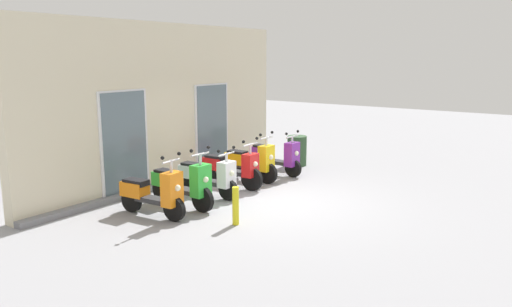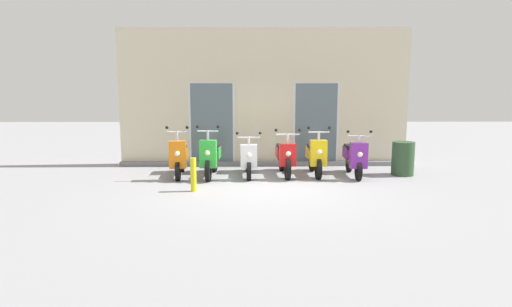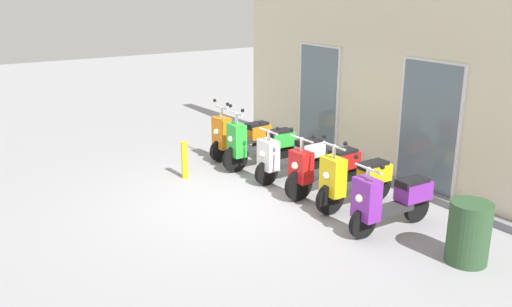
{
  "view_description": "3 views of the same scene",
  "coord_description": "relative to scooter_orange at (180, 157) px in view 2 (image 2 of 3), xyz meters",
  "views": [
    {
      "loc": [
        -8.29,
        -5.48,
        3.0
      ],
      "look_at": [
        0.49,
        0.75,
        0.87
      ],
      "focal_mm": 34.75,
      "sensor_mm": 36.0,
      "label": 1
    },
    {
      "loc": [
        -0.35,
        -8.56,
        2.02
      ],
      "look_at": [
        -0.24,
        0.9,
        0.62
      ],
      "focal_mm": 29.04,
      "sensor_mm": 36.0,
      "label": 2
    },
    {
      "loc": [
        7.17,
        -4.32,
        3.43
      ],
      "look_at": [
        -0.59,
        0.72,
        0.56
      ],
      "focal_mm": 37.95,
      "sensor_mm": 36.0,
      "label": 3
    }
  ],
  "objects": [
    {
      "name": "scooter_orange",
      "position": [
        0.0,
        0.0,
        0.0
      ],
      "size": [
        0.52,
        1.54,
        1.26
      ],
      "color": "black",
      "rests_on": "ground_plane"
    },
    {
      "name": "curb_bollard",
      "position": [
        0.54,
        -1.54,
        -0.12
      ],
      "size": [
        0.12,
        0.12,
        0.7
      ],
      "primitive_type": "cylinder",
      "color": "yellow",
      "rests_on": "ground_plane"
    },
    {
      "name": "scooter_red",
      "position": [
        2.54,
        0.13,
        -0.01
      ],
      "size": [
        0.61,
        1.68,
        1.19
      ],
      "color": "black",
      "rests_on": "ground_plane"
    },
    {
      "name": "storefront_facade",
      "position": [
        2.08,
        1.68,
        1.34
      ],
      "size": [
        7.94,
        0.5,
        3.74
      ],
      "color": "beige",
      "rests_on": "ground_plane"
    },
    {
      "name": "trash_bin",
      "position": [
        5.45,
        0.1,
        -0.05
      ],
      "size": [
        0.53,
        0.53,
        0.82
      ],
      "primitive_type": "cylinder",
      "color": "#2D4C2D",
      "rests_on": "ground_plane"
    },
    {
      "name": "scooter_yellow",
      "position": [
        3.3,
        0.12,
        0.01
      ],
      "size": [
        0.55,
        1.54,
        1.24
      ],
      "color": "black",
      "rests_on": "ground_plane"
    },
    {
      "name": "scooter_purple",
      "position": [
        4.21,
        -0.03,
        0.01
      ],
      "size": [
        0.59,
        1.53,
        1.17
      ],
      "color": "black",
      "rests_on": "ground_plane"
    },
    {
      "name": "ground_plane",
      "position": [
        2.08,
        -1.3,
        -0.47
      ],
      "size": [
        40.0,
        40.0,
        0.0
      ],
      "primitive_type": "plane",
      "color": "#939399"
    },
    {
      "name": "scooter_green",
      "position": [
        0.76,
        -0.03,
        0.01
      ],
      "size": [
        0.54,
        1.67,
        1.28
      ],
      "color": "black",
      "rests_on": "ground_plane"
    },
    {
      "name": "scooter_white",
      "position": [
        1.65,
        0.07,
        -0.02
      ],
      "size": [
        0.59,
        1.57,
        1.13
      ],
      "color": "black",
      "rests_on": "ground_plane"
    }
  ]
}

